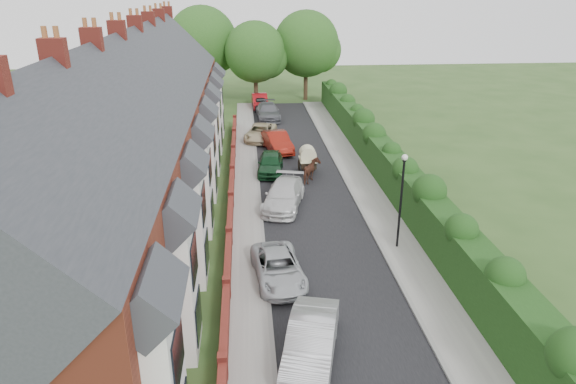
# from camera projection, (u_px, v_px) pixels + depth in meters

# --- Properties ---
(ground) EXTENTS (140.00, 140.00, 0.00)m
(ground) POSITION_uv_depth(u_px,v_px,m) (347.00, 293.00, 22.95)
(ground) COLOR #2D4C1E
(ground) RESTS_ON ground
(road) EXTENTS (6.00, 58.00, 0.02)m
(road) POSITION_uv_depth(u_px,v_px,m) (307.00, 199.00, 33.07)
(road) COLOR black
(road) RESTS_ON ground
(pavement_hedge_side) EXTENTS (2.20, 58.00, 0.12)m
(pavement_hedge_side) POSITION_uv_depth(u_px,v_px,m) (370.00, 196.00, 33.37)
(pavement_hedge_side) COLOR gray
(pavement_hedge_side) RESTS_ON ground
(pavement_house_side) EXTENTS (1.70, 58.00, 0.12)m
(pavement_house_side) POSITION_uv_depth(u_px,v_px,m) (247.00, 200.00, 32.75)
(pavement_house_side) COLOR gray
(pavement_house_side) RESTS_ON ground
(kerb_hedge_side) EXTENTS (0.18, 58.00, 0.13)m
(kerb_hedge_side) POSITION_uv_depth(u_px,v_px,m) (354.00, 197.00, 33.29)
(kerb_hedge_side) COLOR gray
(kerb_hedge_side) RESTS_ON ground
(kerb_house_side) EXTENTS (0.18, 58.00, 0.13)m
(kerb_house_side) POSITION_uv_depth(u_px,v_px,m) (260.00, 200.00, 32.81)
(kerb_house_side) COLOR gray
(kerb_house_side) RESTS_ON ground
(hedge) EXTENTS (2.10, 58.00, 2.85)m
(hedge) POSITION_uv_depth(u_px,v_px,m) (399.00, 173.00, 32.94)
(hedge) COLOR #173611
(hedge) RESTS_ON ground
(terrace_row) EXTENTS (9.05, 40.50, 11.50)m
(terrace_row) POSITION_uv_depth(u_px,v_px,m) (132.00, 141.00, 29.65)
(terrace_row) COLOR brown
(terrace_row) RESTS_ON ground
(garden_wall_row) EXTENTS (0.35, 40.35, 1.10)m
(garden_wall_row) POSITION_uv_depth(u_px,v_px,m) (231.00, 201.00, 31.60)
(garden_wall_row) COLOR maroon
(garden_wall_row) RESTS_ON ground
(lamppost) EXTENTS (0.32, 0.32, 5.16)m
(lamppost) POSITION_uv_depth(u_px,v_px,m) (402.00, 190.00, 25.68)
(lamppost) COLOR black
(lamppost) RESTS_ON ground
(tree_far_left) EXTENTS (7.14, 6.80, 9.29)m
(tree_far_left) POSITION_uv_depth(u_px,v_px,m) (258.00, 53.00, 57.64)
(tree_far_left) COLOR #332316
(tree_far_left) RESTS_ON ground
(tree_far_right) EXTENTS (7.98, 7.60, 10.31)m
(tree_far_right) POSITION_uv_depth(u_px,v_px,m) (309.00, 45.00, 59.74)
(tree_far_right) COLOR #332316
(tree_far_right) RESTS_ON ground
(tree_far_back) EXTENTS (8.40, 8.00, 10.82)m
(tree_far_back) POSITION_uv_depth(u_px,v_px,m) (206.00, 43.00, 59.61)
(tree_far_back) COLOR #332316
(tree_far_back) RESTS_ON ground
(car_silver_a) EXTENTS (2.83, 5.11, 1.60)m
(car_silver_a) POSITION_uv_depth(u_px,v_px,m) (311.00, 342.00, 18.60)
(car_silver_a) COLOR #AFB0B4
(car_silver_a) RESTS_ON ground
(car_silver_b) EXTENTS (2.65, 4.85, 1.29)m
(car_silver_b) POSITION_uv_depth(u_px,v_px,m) (278.00, 268.00, 23.77)
(car_silver_b) COLOR #B4B8BC
(car_silver_b) RESTS_ON ground
(car_white) EXTENTS (3.38, 5.63, 1.53)m
(car_white) POSITION_uv_depth(u_px,v_px,m) (284.00, 195.00, 31.68)
(car_white) COLOR silver
(car_white) RESTS_ON ground
(car_green) EXTENTS (2.19, 4.59, 1.51)m
(car_green) POSITION_uv_depth(u_px,v_px,m) (270.00, 163.00, 37.44)
(car_green) COLOR #113A1C
(car_green) RESTS_ON ground
(car_red) EXTENTS (2.63, 5.10, 1.60)m
(car_red) POSITION_uv_depth(u_px,v_px,m) (277.00, 142.00, 42.37)
(car_red) COLOR maroon
(car_red) RESTS_ON ground
(car_beige) EXTENTS (3.37, 5.33, 1.37)m
(car_beige) POSITION_uv_depth(u_px,v_px,m) (261.00, 133.00, 45.48)
(car_beige) COLOR #C5B48E
(car_beige) RESTS_ON ground
(car_grey) EXTENTS (2.44, 5.57, 1.59)m
(car_grey) POSITION_uv_depth(u_px,v_px,m) (268.00, 112.00, 52.57)
(car_grey) COLOR slate
(car_grey) RESTS_ON ground
(car_black) EXTENTS (2.01, 4.19, 1.38)m
(car_black) POSITION_uv_depth(u_px,v_px,m) (261.00, 104.00, 56.51)
(car_black) COLOR black
(car_black) RESTS_ON ground
(horse) EXTENTS (1.59, 2.11, 1.62)m
(horse) POSITION_uv_depth(u_px,v_px,m) (311.00, 171.00, 35.64)
(horse) COLOR #4E291C
(horse) RESTS_ON ground
(horse_cart) EXTENTS (1.25, 2.76, 1.99)m
(horse_cart) POSITION_uv_depth(u_px,v_px,m) (308.00, 158.00, 37.42)
(horse_cart) COLOR black
(horse_cart) RESTS_ON ground
(car_extra_far) EXTENTS (1.84, 4.79, 1.56)m
(car_extra_far) POSITION_uv_depth(u_px,v_px,m) (260.00, 101.00, 57.53)
(car_extra_far) COLOR maroon
(car_extra_far) RESTS_ON ground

